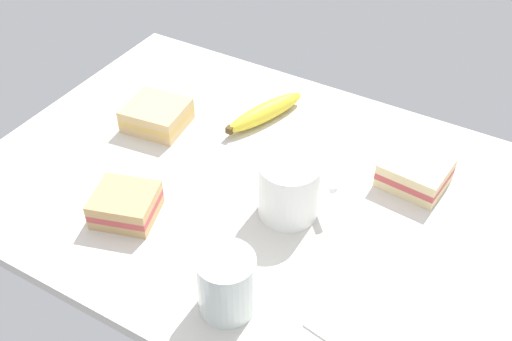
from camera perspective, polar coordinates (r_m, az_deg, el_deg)
tabletop at (r=98.97cm, az=-0.00°, el=-1.74°), size 90.00×64.00×2.00cm
coffee_mug_black at (r=90.53cm, az=3.15°, el=-1.69°), size 11.09×10.57×9.52cm
sandwich_main at (r=100.42cm, az=14.72°, el=-0.19°), size 10.75×9.84×4.40cm
sandwich_side at (r=110.72cm, az=-9.32°, el=5.15°), size 11.50×10.60×4.40cm
sandwich_extra at (r=93.82cm, az=-12.17°, el=-3.18°), size 11.24×10.64×4.40cm
glass_of_milk at (r=79.08cm, az=-2.77°, el=-10.70°), size 7.68×7.68×9.18cm
banana at (r=110.94cm, az=0.87°, el=5.52°), size 9.08×17.58×3.41cm
paper_napkin at (r=82.48cm, az=11.35°, el=-13.52°), size 16.01×16.01×0.30cm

